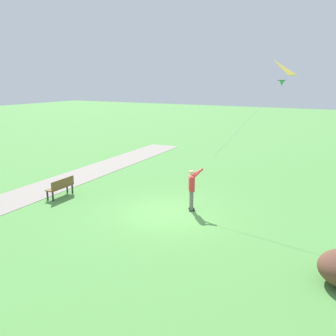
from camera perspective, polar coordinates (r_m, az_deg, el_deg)
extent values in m
plane|color=#569947|center=(15.52, -0.09, -6.94)|extent=(120.00, 120.00, 0.00)
cube|color=gray|center=(18.51, -22.90, -4.60)|extent=(4.00, 32.08, 0.02)
cube|color=#232328|center=(16.03, 3.60, -6.18)|extent=(0.26, 0.22, 0.06)
cylinder|color=slate|center=(15.89, 3.55, -4.75)|extent=(0.14, 0.14, 0.82)
cube|color=#232328|center=(15.80, 3.69, -6.47)|extent=(0.26, 0.22, 0.06)
cylinder|color=slate|center=(15.66, 3.64, -5.03)|extent=(0.14, 0.14, 0.82)
cube|color=red|center=(15.57, 3.63, -2.41)|extent=(0.39, 0.46, 0.60)
sphere|color=beige|center=(15.45, 3.66, -0.77)|extent=(0.22, 0.22, 0.22)
ellipsoid|color=tan|center=(15.44, 3.60, -0.63)|extent=(0.31, 0.31, 0.13)
cylinder|color=red|center=(15.56, 4.43, -0.72)|extent=(0.56, 0.11, 0.43)
cylinder|color=red|center=(15.39, 4.51, -0.88)|extent=(0.36, 0.53, 0.43)
sphere|color=beige|center=(15.46, 5.06, -0.32)|extent=(0.10, 0.10, 0.10)
pyramid|color=yellow|center=(15.81, 15.60, 13.87)|extent=(0.93, 1.90, 0.66)
cone|color=green|center=(15.74, 17.00, 12.29)|extent=(0.21, 0.21, 0.22)
cylinder|color=black|center=(15.74, 17.02, 12.69)|extent=(0.11, 1.77, 0.02)
cylinder|color=silver|center=(15.43, 11.01, 5.98)|extent=(2.70, 1.63, 3.46)
cube|color=brown|center=(18.28, -16.18, -2.83)|extent=(0.51, 1.52, 0.05)
cube|color=brown|center=(18.09, -15.78, -2.23)|extent=(0.12, 1.50, 0.40)
cube|color=#2D2D33|center=(17.98, -17.93, -3.97)|extent=(0.06, 0.06, 0.45)
cube|color=#2D2D33|center=(17.77, -17.18, -4.13)|extent=(0.06, 0.06, 0.45)
cube|color=#2D2D33|center=(18.92, -15.15, -2.92)|extent=(0.06, 0.06, 0.45)
cube|color=#2D2D33|center=(18.72, -14.41, -3.05)|extent=(0.06, 0.06, 0.45)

